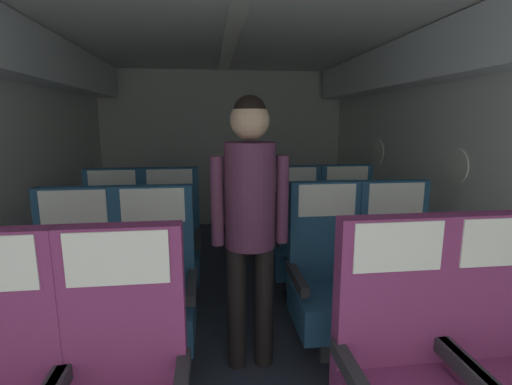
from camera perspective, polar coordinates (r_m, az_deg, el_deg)
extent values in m
cube|color=#2D3342|center=(2.89, -2.52, -18.90)|extent=(3.50, 5.59, 0.02)
cube|color=silver|center=(3.13, 29.10, 2.79)|extent=(0.08, 5.19, 2.12)
cube|color=silver|center=(2.60, -2.96, 26.34)|extent=(3.38, 5.19, 0.06)
cube|color=silver|center=(5.13, -4.99, 6.79)|extent=(3.38, 0.06, 2.12)
cube|color=silver|center=(3.04, 27.70, 18.67)|extent=(0.29, 4.98, 0.36)
cube|color=white|center=(2.59, -2.95, 25.49)|extent=(0.12, 4.67, 0.02)
cylinder|color=white|center=(3.10, 28.49, 3.57)|extent=(0.01, 0.26, 0.26)
cylinder|color=white|center=(4.21, 18.28, 5.96)|extent=(0.01, 0.26, 0.26)
cube|color=#7A2D60|center=(1.54, -19.66, -16.15)|extent=(0.45, 0.09, 0.63)
cube|color=silver|center=(1.42, -20.61, -9.52)|extent=(0.36, 0.01, 0.20)
cube|color=#7A2D60|center=(1.90, 32.22, -11.99)|extent=(0.45, 0.09, 0.63)
cube|color=#28282D|center=(1.74, 29.79, -22.26)|extent=(0.05, 0.40, 0.06)
cube|color=silver|center=(1.80, 33.83, -6.39)|extent=(0.36, 0.01, 0.20)
cube|color=#7A2D60|center=(1.66, 19.87, -14.13)|extent=(0.45, 0.09, 0.63)
cube|color=#28282D|center=(1.73, 29.43, -22.42)|extent=(0.05, 0.40, 0.06)
cube|color=#28282D|center=(1.54, 14.90, -25.78)|extent=(0.05, 0.40, 0.06)
cube|color=silver|center=(1.55, 21.15, -7.85)|extent=(0.36, 0.01, 0.20)
cube|color=#38383D|center=(2.51, -25.78, -22.05)|extent=(0.16, 0.17, 0.21)
cube|color=navy|center=(2.40, -26.22, -17.74)|extent=(0.45, 0.48, 0.21)
cube|color=navy|center=(2.41, -25.57, -6.65)|extent=(0.45, 0.09, 0.63)
cube|color=#28282D|center=(2.26, -21.31, -13.70)|extent=(0.05, 0.40, 0.06)
cube|color=#28282D|center=(2.40, -31.64, -13.11)|extent=(0.05, 0.40, 0.06)
cube|color=silver|center=(2.32, -26.35, -2.12)|extent=(0.36, 0.01, 0.20)
cube|color=#38383D|center=(2.41, -15.05, -22.74)|extent=(0.16, 0.17, 0.21)
cube|color=navy|center=(2.30, -15.32, -18.30)|extent=(0.45, 0.48, 0.21)
cube|color=navy|center=(2.31, -15.18, -6.70)|extent=(0.45, 0.09, 0.63)
cube|color=#28282D|center=(2.19, -9.82, -13.85)|extent=(0.05, 0.40, 0.06)
cube|color=#28282D|center=(2.25, -21.19, -13.70)|extent=(0.05, 0.40, 0.06)
cube|color=silver|center=(2.21, -15.61, -1.95)|extent=(0.36, 0.01, 0.20)
cube|color=#38383D|center=(2.65, 21.11, -19.74)|extent=(0.16, 0.17, 0.21)
cube|color=navy|center=(2.55, 21.45, -15.60)|extent=(0.45, 0.48, 0.21)
cube|color=navy|center=(2.56, 20.04, -5.24)|extent=(0.45, 0.09, 0.63)
cube|color=#28282D|center=(2.58, 26.06, -10.90)|extent=(0.05, 0.40, 0.06)
cube|color=#28282D|center=(2.38, 17.10, -12.09)|extent=(0.05, 0.40, 0.06)
cube|color=silver|center=(2.48, 20.84, -0.93)|extent=(0.36, 0.01, 0.20)
cube|color=#38383D|center=(2.50, 11.28, -21.18)|extent=(0.16, 0.17, 0.21)
cube|color=navy|center=(2.40, 11.48, -16.85)|extent=(0.45, 0.48, 0.21)
cube|color=navy|center=(2.41, 10.39, -5.77)|extent=(0.45, 0.09, 0.63)
cube|color=#28282D|center=(2.39, 16.70, -12.00)|extent=(0.05, 0.40, 0.06)
cube|color=#28282D|center=(2.25, 6.32, -12.98)|extent=(0.05, 0.40, 0.06)
cube|color=silver|center=(2.31, 10.91, -1.19)|extent=(0.36, 0.01, 0.20)
cube|color=#38383D|center=(3.23, -20.90, -13.98)|extent=(0.16, 0.17, 0.21)
cube|color=navy|center=(3.15, -21.16, -10.44)|extent=(0.45, 0.48, 0.21)
cube|color=navy|center=(3.21, -20.86, -2.11)|extent=(0.45, 0.09, 0.63)
cube|color=#28282D|center=(3.04, -17.44, -7.04)|extent=(0.05, 0.40, 0.06)
cube|color=#28282D|center=(3.15, -25.26, -6.99)|extent=(0.05, 0.40, 0.06)
cube|color=silver|center=(3.13, -21.31, 1.39)|extent=(0.36, 0.01, 0.20)
cube|color=#38383D|center=(3.15, -12.76, -14.11)|extent=(0.16, 0.17, 0.21)
cube|color=navy|center=(3.07, -12.93, -10.50)|extent=(0.45, 0.48, 0.21)
cube|color=navy|center=(3.13, -12.91, -1.96)|extent=(0.45, 0.09, 0.63)
cube|color=#28282D|center=(2.99, -8.94, -6.94)|extent=(0.05, 0.40, 0.06)
cube|color=#28282D|center=(3.04, -17.18, -7.03)|extent=(0.05, 0.40, 0.06)
cube|color=silver|center=(3.05, -13.16, 1.63)|extent=(0.36, 0.01, 0.20)
cube|color=#38383D|center=(3.35, 14.15, -12.65)|extent=(0.16, 0.17, 0.21)
cube|color=navy|center=(3.27, 14.32, -9.22)|extent=(0.45, 0.48, 0.21)
cube|color=navy|center=(3.33, 13.45, -1.23)|extent=(0.45, 0.09, 0.63)
cube|color=#28282D|center=(3.29, 18.01, -5.68)|extent=(0.05, 0.40, 0.06)
cube|color=#28282D|center=(3.14, 10.79, -6.15)|extent=(0.05, 0.40, 0.06)
cube|color=silver|center=(3.25, 13.90, 2.16)|extent=(0.36, 0.01, 0.20)
cube|color=#38383D|center=(3.21, 6.34, -13.46)|extent=(0.16, 0.17, 0.21)
cube|color=navy|center=(3.13, 6.42, -9.90)|extent=(0.45, 0.48, 0.21)
cube|color=navy|center=(3.19, 5.77, -1.52)|extent=(0.45, 0.09, 0.63)
cube|color=#28282D|center=(3.12, 10.39, -6.24)|extent=(0.05, 0.40, 0.06)
cube|color=#28282D|center=(3.02, 2.48, -6.64)|extent=(0.05, 0.40, 0.06)
cube|color=silver|center=(3.10, 6.03, 2.02)|extent=(0.36, 0.01, 0.20)
cylinder|color=black|center=(2.24, -3.00, -17.21)|extent=(0.11, 0.11, 0.74)
cylinder|color=black|center=(2.26, 1.23, -16.99)|extent=(0.11, 0.11, 0.74)
cylinder|color=#5B2D4C|center=(2.03, -0.93, -0.43)|extent=(0.28, 0.28, 0.58)
cylinder|color=#5B2D4C|center=(2.02, -6.01, -1.35)|extent=(0.07, 0.07, 0.49)
cylinder|color=#5B2D4C|center=(2.06, 4.06, -1.09)|extent=(0.07, 0.07, 0.49)
sphere|color=tan|center=(1.99, -0.97, 11.08)|extent=(0.21, 0.21, 0.21)
sphere|color=black|center=(1.99, -0.97, 12.29)|extent=(0.18, 0.18, 0.18)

